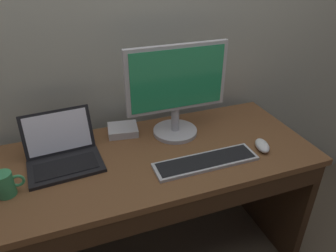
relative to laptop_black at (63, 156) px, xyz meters
name	(u,v)px	position (x,y,z in m)	size (l,w,h in m)	color
desk	(158,192)	(0.42, -0.08, -0.27)	(1.54, 0.67, 0.79)	brown
laptop_black	(63,156)	(0.00, 0.00, 0.00)	(0.34, 0.30, 0.21)	black
external_monitor	(177,90)	(0.58, 0.06, 0.21)	(0.51, 0.23, 0.48)	#B7B7BC
wired_keyboard	(206,161)	(0.61, -0.22, -0.03)	(0.49, 0.13, 0.02)	#BCBCC1
computer_mouse	(262,146)	(0.92, -0.21, -0.02)	(0.06, 0.12, 0.04)	white
external_drive_box	(123,130)	(0.31, 0.17, -0.02)	(0.15, 0.13, 0.04)	silver
coffee_mug	(5,184)	(-0.23, -0.14, 0.01)	(0.11, 0.07, 0.10)	#388E56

